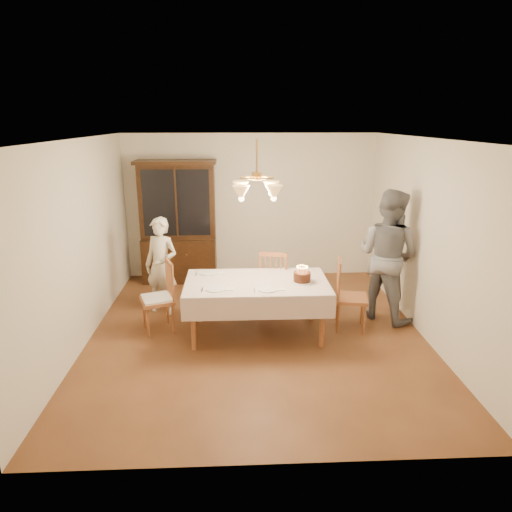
{
  "coord_description": "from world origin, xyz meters",
  "views": [
    {
      "loc": [
        -0.28,
        -5.71,
        2.83
      ],
      "look_at": [
        0.0,
        0.2,
        1.05
      ],
      "focal_mm": 32.0,
      "sensor_mm": 36.0,
      "label": 1
    }
  ],
  "objects_px": {
    "dining_table": "(257,287)",
    "china_hutch": "(179,224)",
    "elderly_woman": "(162,266)",
    "birthday_cake": "(302,277)",
    "chair_far_side": "(275,285)"
  },
  "relations": [
    {
      "from": "china_hutch",
      "to": "birthday_cake",
      "type": "distance_m",
      "value": 2.99
    },
    {
      "from": "dining_table",
      "to": "chair_far_side",
      "type": "height_order",
      "value": "chair_far_side"
    },
    {
      "from": "dining_table",
      "to": "birthday_cake",
      "type": "bearing_deg",
      "value": -5.54
    },
    {
      "from": "china_hutch",
      "to": "elderly_woman",
      "type": "distance_m",
      "value": 1.48
    },
    {
      "from": "chair_far_side",
      "to": "elderly_woman",
      "type": "bearing_deg",
      "value": 176.29
    },
    {
      "from": "elderly_woman",
      "to": "dining_table",
      "type": "bearing_deg",
      "value": -4.61
    },
    {
      "from": "china_hutch",
      "to": "chair_far_side",
      "type": "relative_size",
      "value": 2.16
    },
    {
      "from": "china_hutch",
      "to": "chair_far_side",
      "type": "distance_m",
      "value": 2.3
    },
    {
      "from": "dining_table",
      "to": "elderly_woman",
      "type": "distance_m",
      "value": 1.6
    },
    {
      "from": "dining_table",
      "to": "birthday_cake",
      "type": "xyz_separation_m",
      "value": [
        0.6,
        -0.06,
        0.14
      ]
    },
    {
      "from": "birthday_cake",
      "to": "chair_far_side",
      "type": "bearing_deg",
      "value": 110.8
    },
    {
      "from": "dining_table",
      "to": "china_hutch",
      "type": "height_order",
      "value": "china_hutch"
    },
    {
      "from": "china_hutch",
      "to": "birthday_cake",
      "type": "xyz_separation_m",
      "value": [
        1.88,
        -2.31,
        -0.22
      ]
    },
    {
      "from": "dining_table",
      "to": "china_hutch",
      "type": "xyz_separation_m",
      "value": [
        -1.28,
        2.25,
        0.36
      ]
    },
    {
      "from": "birthday_cake",
      "to": "elderly_woman",
      "type": "bearing_deg",
      "value": 156.35
    }
  ]
}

